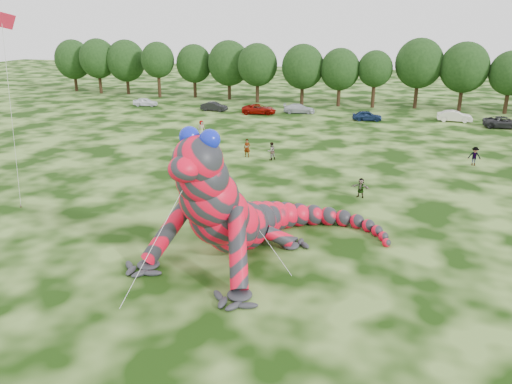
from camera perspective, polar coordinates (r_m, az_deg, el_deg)
The scene contains 28 objects.
ground at distance 27.04m, azimuth 0.07°, elevation -10.14°, with size 240.00×240.00×0.00m, color #16330A.
inflatable_gecko at distance 29.32m, azimuth -1.55°, elevation 0.96°, with size 13.70×16.27×8.14m, color red, non-canonical shape.
flying_kite at distance 34.53m, azimuth -26.94°, elevation 15.72°, with size 4.14×3.37×14.13m.
tree_0 at distance 102.67m, azimuth -20.10°, elevation 13.42°, with size 6.91×6.22×9.51m, color black, non-canonical shape.
tree_1 at distance 98.09m, azimuth -17.55°, elevation 13.55°, with size 6.74×6.07×9.81m, color black, non-canonical shape.
tree_2 at distance 95.79m, azimuth -14.59°, elevation 13.65°, with size 7.04×6.34×9.64m, color black, non-canonical shape.
tree_3 at distance 90.70m, azimuth -11.11°, elevation 13.55°, with size 5.81×5.23×9.44m, color black, non-canonical shape.
tree_4 at distance 89.51m, azimuth -7.06°, elevation 13.56°, with size 6.22×5.60×9.06m, color black, non-canonical shape.
tree_5 at distance 86.75m, azimuth -3.10°, elevation 13.74°, with size 7.16×6.44×9.80m, color black, non-canonical shape.
tree_6 at distance 83.33m, azimuth 0.16°, elevation 13.43°, with size 6.52×5.86×9.49m, color black, non-canonical shape.
tree_7 at distance 81.55m, azimuth 5.35°, elevation 13.21°, with size 6.68×6.01×9.48m, color black, non-canonical shape.
tree_8 at distance 80.74m, azimuth 9.54°, elevation 12.79°, with size 6.14×5.53×8.94m, color black, non-canonical shape.
tree_9 at distance 80.55m, azimuth 13.37°, elevation 12.43°, with size 5.27×4.74×8.68m, color black, non-canonical shape.
tree_10 at distance 81.46m, azimuth 18.04°, elevation 12.74°, with size 7.09×6.38×10.50m, color black, non-canonical shape.
tree_11 at distance 81.38m, azimuth 22.60°, elevation 12.06°, with size 7.01×6.31×10.07m, color black, non-canonical shape.
tree_12 at distance 81.74m, azimuth 26.98°, elevation 11.09°, with size 5.99×5.39×8.97m, color black, non-canonical shape.
car_0 at distance 82.22m, azimuth -12.53°, elevation 10.02°, with size 1.54×3.83×1.30m, color white.
car_1 at distance 76.21m, azimuth -4.81°, elevation 9.71°, with size 1.40×4.03×1.33m, color black.
car_2 at distance 73.49m, azimuth 0.33°, elevation 9.45°, with size 2.31×5.01×1.39m, color #800A04.
car_3 at distance 74.42m, azimuth 4.95°, elevation 9.48°, with size 1.87×4.60×1.33m, color #B5BBBF.
car_4 at distance 70.26m, azimuth 12.58°, elevation 8.51°, with size 1.60×3.97×1.35m, color #132448.
car_5 at distance 72.97m, azimuth 21.75°, elevation 8.05°, with size 1.56×4.48×1.48m, color silver.
car_6 at distance 71.27m, azimuth 26.54°, elevation 7.13°, with size 2.37×5.14×1.43m, color #262628.
spectator_0 at distance 50.22m, azimuth -1.03°, elevation 5.05°, with size 0.67×0.44×1.84m, color gray.
spectator_4 at distance 60.11m, azimuth -6.26°, elevation 7.30°, with size 0.88×0.57×1.80m, color gray.
spectator_2 at distance 51.62m, azimuth 23.70°, elevation 3.77°, with size 1.17×0.67×1.80m, color gray.
spectator_1 at distance 49.17m, azimuth 1.76°, elevation 4.69°, with size 0.86×0.67×1.78m, color gray.
spectator_5 at distance 39.65m, azimuth 11.89°, elevation 0.48°, with size 1.44×0.46×1.55m, color gray.
Camera 1 is at (7.01, -22.48, 13.30)m, focal length 35.00 mm.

